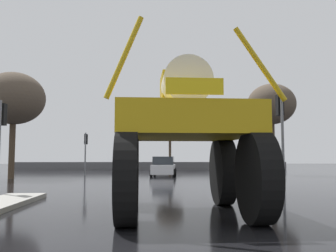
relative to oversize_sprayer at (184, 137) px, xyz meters
name	(u,v)px	position (x,y,z in m)	size (l,w,h in m)	color
ground_plane	(153,184)	(-0.76, 10.91, -2.02)	(120.00, 120.00, 0.00)	black
oversize_sprayer	(184,137)	(0.00, 0.00, 0.00)	(4.07, 5.54, 4.59)	black
sedan_ahead	(164,167)	(0.12, 19.09, -1.31)	(2.21, 4.25, 1.52)	silver
traffic_signal_near_left	(1,126)	(-6.58, 4.40, 0.63)	(0.24, 0.54, 3.63)	slate
traffic_signal_near_right	(281,119)	(4.25, 4.39, 0.94)	(0.24, 0.54, 4.07)	slate
traffic_signal_far_left	(86,144)	(-6.24, 20.39, 0.50)	(0.24, 0.55, 3.46)	slate
bare_tree_left	(14,99)	(-10.46, 15.84, 3.50)	(4.27, 4.27, 7.38)	#473828
bare_tree_right	(271,105)	(9.24, 20.22, 3.85)	(4.02, 4.02, 7.63)	#473828
bare_tree_far_center	(170,128)	(1.15, 29.53, 2.57)	(2.99, 2.99, 5.89)	#473828
roadside_barrier	(152,166)	(-0.76, 32.72, -1.57)	(31.53, 0.24, 0.90)	#59595B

